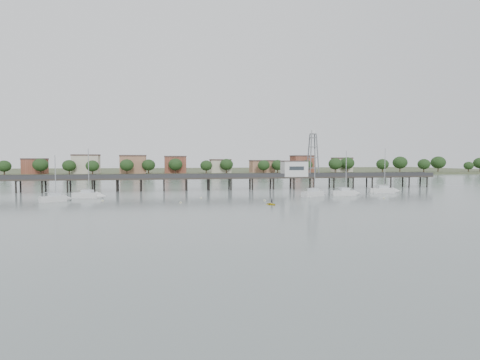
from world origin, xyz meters
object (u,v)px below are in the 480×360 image
object	(u,v)px
sailboat_d	(348,193)
sailboat_a	(58,199)
pier	(219,178)
sailboat_c	(317,194)
sailboat_b	(92,195)
sailboat_e	(387,190)
yellow_dinghy	(272,205)
white_tender	(86,193)
lattice_tower	(313,155)

from	to	relation	value
sailboat_d	sailboat_a	xyz separation A→B (m)	(-73.04, -1.63, 0.01)
pier	sailboat_c	distance (m)	34.80
pier	sailboat_b	size ratio (longest dim) A/B	11.45
sailboat_e	yellow_dinghy	size ratio (longest dim) A/B	5.29
sailboat_b	yellow_dinghy	world-z (taller)	sailboat_b
sailboat_d	yellow_dinghy	xyz separation A→B (m)	(-26.40, -17.72, -0.65)
sailboat_a	white_tender	size ratio (longest dim) A/B	3.24
sailboat_d	sailboat_c	size ratio (longest dim) A/B	0.96
sailboat_b	sailboat_c	world-z (taller)	sailboat_c
pier	sailboat_b	world-z (taller)	sailboat_b
sailboat_a	yellow_dinghy	world-z (taller)	sailboat_a
white_tender	sailboat_a	bearing A→B (deg)	-90.16
sailboat_a	white_tender	bearing A→B (deg)	43.66
pier	white_tender	bearing A→B (deg)	-163.51
pier	sailboat_e	bearing A→B (deg)	-23.85
sailboat_b	lattice_tower	bearing A→B (deg)	35.52
sailboat_d	white_tender	bearing A→B (deg)	167.98
lattice_tower	sailboat_d	xyz separation A→B (m)	(0.03, -26.24, -10.46)
pier	lattice_tower	bearing A→B (deg)	0.00
sailboat_a	sailboat_e	bearing A→B (deg)	-30.90
pier	sailboat_e	xyz separation A→B (m)	(46.54, -20.58, -3.15)
lattice_tower	white_tender	distance (m)	71.61
pier	lattice_tower	distance (m)	32.34
sailboat_d	sailboat_a	size ratio (longest dim) A/B	1.13
sailboat_b	sailboat_c	bearing A→B (deg)	12.52
sailboat_a	sailboat_b	size ratio (longest dim) A/B	0.85
sailboat_b	sailboat_e	world-z (taller)	sailboat_e
sailboat_d	sailboat_c	xyz separation A→B (m)	(-9.23, -0.29, -0.00)
sailboat_d	yellow_dinghy	world-z (taller)	sailboat_d
sailboat_b	sailboat_c	distance (m)	57.83
lattice_tower	sailboat_b	size ratio (longest dim) A/B	1.18
sailboat_d	sailboat_e	world-z (taller)	sailboat_e
sailboat_b	white_tender	world-z (taller)	sailboat_b
sailboat_e	sailboat_b	bearing A→B (deg)	-168.22
lattice_tower	sailboat_a	world-z (taller)	lattice_tower
pier	sailboat_c	world-z (taller)	sailboat_c
white_tender	yellow_dinghy	world-z (taller)	yellow_dinghy
sailboat_a	pier	bearing A→B (deg)	-1.76
pier	sailboat_d	size ratio (longest dim) A/B	11.86
sailboat_d	sailboat_b	bearing A→B (deg)	175.32
sailboat_a	sailboat_e	world-z (taller)	sailboat_e
sailboat_b	sailboat_e	bearing A→B (deg)	18.36
sailboat_a	sailboat_b	xyz separation A→B (m)	(6.27, 7.08, -0.01)
lattice_tower	sailboat_a	xyz separation A→B (m)	(-73.01, -27.87, -10.45)
lattice_tower	white_tender	bearing A→B (deg)	-170.77
pier	sailboat_a	xyz separation A→B (m)	(-41.51, -27.87, -3.14)
sailboat_a	yellow_dinghy	size ratio (longest dim) A/B	4.34
sailboat_e	yellow_dinghy	distance (m)	47.56
sailboat_b	yellow_dinghy	distance (m)	46.56
sailboat_a	white_tender	distance (m)	16.80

